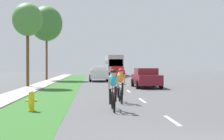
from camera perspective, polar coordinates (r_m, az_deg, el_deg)
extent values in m
plane|color=#4C4C4F|center=(25.27, 1.82, -3.09)|extent=(120.00, 120.00, 0.00)
cube|color=#2D6026|center=(25.24, -8.96, -3.09)|extent=(2.69, 70.00, 0.01)
cube|color=#9E998E|center=(25.52, -13.81, -3.06)|extent=(1.64, 70.00, 0.10)
cube|color=white|center=(9.96, 10.94, -9.04)|extent=(0.12, 1.80, 0.01)
cube|color=white|center=(15.39, 5.56, -5.56)|extent=(0.12, 1.80, 0.01)
cube|color=white|center=(20.91, 3.03, -3.88)|extent=(0.12, 1.80, 0.01)
cube|color=white|center=(26.46, 1.56, -2.91)|extent=(0.12, 1.80, 0.01)
cube|color=white|center=(32.03, 0.60, -2.27)|extent=(0.12, 1.80, 0.01)
cube|color=white|center=(37.61, -0.07, -1.82)|extent=(0.12, 1.80, 0.01)
cube|color=white|center=(43.19, -0.57, -1.48)|extent=(0.12, 1.80, 0.01)
cube|color=white|center=(48.78, -0.95, -1.23)|extent=(0.12, 1.80, 0.01)
cube|color=white|center=(54.37, -1.26, -1.02)|extent=(0.12, 1.80, 0.01)
cylinder|color=yellow|center=(12.13, -14.54, -7.16)|extent=(0.28, 0.28, 0.06)
cylinder|color=yellow|center=(12.09, -14.54, -5.73)|extent=(0.22, 0.22, 0.55)
sphere|color=yellow|center=(12.06, -14.55, -4.20)|extent=(0.21, 0.21, 0.21)
cylinder|color=yellow|center=(12.11, -15.29, -5.46)|extent=(0.12, 0.09, 0.09)
cylinder|color=yellow|center=(12.06, -13.79, -5.49)|extent=(0.12, 0.09, 0.09)
cylinder|color=yellow|center=(11.93, -14.69, -5.95)|extent=(0.11, 0.14, 0.11)
torus|color=black|center=(12.38, 0.02, -5.53)|extent=(0.06, 0.68, 0.68)
torus|color=black|center=(11.35, 0.38, -6.10)|extent=(0.06, 0.68, 0.68)
cylinder|color=maroon|center=(11.75, 0.22, -4.99)|extent=(0.04, 0.59, 0.43)
cylinder|color=maroon|center=(12.02, 0.13, -4.38)|extent=(0.04, 0.04, 0.55)
cylinder|color=maroon|center=(11.77, 0.21, -3.37)|extent=(0.03, 0.55, 0.03)
cylinder|color=black|center=(11.32, 0.37, -3.48)|extent=(0.42, 0.02, 0.02)
ellipsoid|color=#26A5CC|center=(11.82, 0.18, -1.75)|extent=(0.30, 0.54, 0.63)
sphere|color=tan|center=(11.53, 0.28, -0.62)|extent=(0.20, 0.20, 0.20)
ellipsoid|color=black|center=(11.53, 0.28, -0.22)|extent=(0.24, 0.28, 0.16)
cylinder|color=tan|center=(11.54, -0.51, -2.21)|extent=(0.07, 0.26, 0.45)
cylinder|color=tan|center=(11.56, 1.07, -2.20)|extent=(0.07, 0.26, 0.45)
cylinder|color=black|center=(11.94, -0.33, -4.90)|extent=(0.10, 0.30, 0.60)
cylinder|color=black|center=(11.90, 0.65, -4.43)|extent=(0.10, 0.25, 0.61)
torus|color=black|center=(14.92, 1.36, -4.46)|extent=(0.06, 0.68, 0.68)
torus|color=black|center=(13.88, 1.76, -4.85)|extent=(0.06, 0.68, 0.68)
cylinder|color=silver|center=(14.29, 1.59, -3.97)|extent=(0.04, 0.59, 0.43)
cylinder|color=silver|center=(14.56, 1.48, -3.48)|extent=(0.04, 0.04, 0.55)
cylinder|color=silver|center=(14.31, 1.57, -2.63)|extent=(0.03, 0.55, 0.03)
cylinder|color=black|center=(13.86, 1.75, -2.70)|extent=(0.42, 0.02, 0.02)
ellipsoid|color=orange|center=(14.37, 1.55, -1.30)|extent=(0.30, 0.54, 0.63)
sphere|color=tan|center=(14.08, 1.65, -0.37)|extent=(0.20, 0.20, 0.20)
ellipsoid|color=red|center=(14.08, 1.65, -0.04)|extent=(0.24, 0.28, 0.16)
cylinder|color=tan|center=(14.08, 1.00, -1.67)|extent=(0.07, 0.26, 0.45)
cylinder|color=tan|center=(14.11, 2.30, -1.67)|extent=(0.07, 0.26, 0.45)
cylinder|color=black|center=(14.47, 1.12, -3.90)|extent=(0.10, 0.30, 0.60)
cylinder|color=black|center=(14.44, 1.93, -3.52)|extent=(0.10, 0.25, 0.61)
cube|color=maroon|center=(24.45, 6.27, -1.72)|extent=(1.76, 4.30, 0.76)
cube|color=maroon|center=(24.58, 6.21, -0.26)|extent=(1.55, 2.24, 0.52)
cube|color=#1E2833|center=(23.62, 6.62, -0.35)|extent=(1.44, 0.08, 0.44)
cylinder|color=black|center=(23.01, 4.70, -2.67)|extent=(0.22, 0.64, 0.64)
cylinder|color=black|center=(23.33, 8.98, -2.63)|extent=(0.22, 0.64, 0.64)
cylinder|color=black|center=(25.64, 3.81, -2.32)|extent=(0.22, 0.64, 0.64)
cylinder|color=black|center=(25.94, 7.66, -2.29)|extent=(0.22, 0.64, 0.64)
cube|color=silver|center=(34.47, -2.40, -0.71)|extent=(1.90, 4.70, 1.00)
cube|color=silver|center=(34.66, -2.41, 0.49)|extent=(1.71, 2.91, 0.52)
cube|color=#1E2833|center=(33.40, -2.36, 0.27)|extent=(1.56, 0.08, 0.44)
cylinder|color=black|center=(33.06, -3.98, -1.56)|extent=(0.25, 0.72, 0.72)
cylinder|color=black|center=(33.11, -0.69, -1.55)|extent=(0.25, 0.72, 0.72)
cylinder|color=black|center=(35.88, -3.98, -1.38)|extent=(0.25, 0.72, 0.72)
cylinder|color=black|center=(35.93, -0.95, -1.37)|extent=(0.25, 0.72, 0.72)
cube|color=red|center=(46.11, 0.85, -0.45)|extent=(1.96, 5.10, 0.76)
cube|color=red|center=(45.34, 0.93, 0.29)|extent=(1.80, 1.78, 0.64)
cube|color=#1E2833|center=(44.63, 1.00, 0.25)|extent=(1.67, 0.08, 0.52)
cube|color=red|center=(47.06, -0.35, -0.06)|extent=(0.08, 2.81, 0.40)
cube|color=red|center=(47.20, 1.83, -0.06)|extent=(0.08, 2.81, 0.40)
cube|color=red|center=(48.61, 0.60, -0.04)|extent=(1.80, 0.08, 0.40)
cylinder|color=black|center=(44.52, -0.25, -0.93)|extent=(0.26, 0.76, 0.76)
cylinder|color=black|center=(44.69, 2.26, -0.93)|extent=(0.26, 0.76, 0.76)
cylinder|color=black|center=(47.57, -0.48, -0.82)|extent=(0.26, 0.76, 0.76)
cylinder|color=black|center=(47.73, 1.87, -0.82)|extent=(0.26, 0.76, 0.76)
cube|color=#A5A8AD|center=(55.81, 0.24, 1.00)|extent=(2.50, 11.60, 3.10)
cube|color=#1E2833|center=(55.82, 0.24, 1.41)|extent=(2.52, 10.67, 0.64)
cube|color=#1E2833|center=(50.06, 0.72, 1.32)|extent=(2.25, 0.06, 1.20)
cylinder|color=black|center=(51.99, -0.83, -0.58)|extent=(0.28, 0.96, 0.96)
cylinder|color=black|center=(52.18, 1.91, -0.57)|extent=(0.28, 0.96, 0.96)
cylinder|color=black|center=(58.93, -1.19, -0.42)|extent=(0.28, 0.96, 0.96)
cylinder|color=black|center=(59.11, 1.23, -0.42)|extent=(0.28, 0.96, 0.96)
cylinder|color=brown|center=(26.00, -15.17, 1.92)|extent=(0.24, 0.24, 4.47)
ellipsoid|color=#478438|center=(26.26, -15.20, 8.91)|extent=(2.41, 2.41, 2.65)
cylinder|color=brown|center=(38.23, -11.88, 2.14)|extent=(0.24, 0.24, 5.26)
ellipsoid|color=#38722D|center=(38.55, -11.90, 8.32)|extent=(3.80, 3.80, 4.18)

